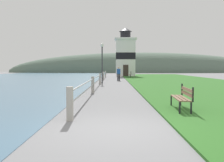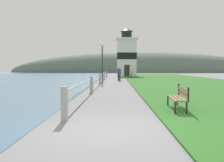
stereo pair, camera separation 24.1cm
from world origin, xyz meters
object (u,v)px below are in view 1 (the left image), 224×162
at_px(lighthouse, 125,55).
at_px(person_strolling, 119,73).
at_px(park_bench_midway, 130,74).
at_px(park_bench_near, 183,96).
at_px(lamp_post, 102,56).

height_order(lighthouse, person_strolling, lighthouse).
relative_size(park_bench_midway, lighthouse, 0.24).
distance_m(park_bench_near, lighthouse, 35.40).
bearing_deg(park_bench_midway, lighthouse, -84.08).
bearing_deg(park_bench_near, person_strolling, -80.19).
distance_m(park_bench_midway, person_strolling, 8.18).
height_order(park_bench_midway, person_strolling, person_strolling).
distance_m(lighthouse, person_strolling, 15.50).
bearing_deg(park_bench_midway, park_bench_near, 93.27).
xyz_separation_m(park_bench_midway, person_strolling, (-1.84, -7.96, 0.35)).
distance_m(park_bench_near, lamp_post, 16.20).
bearing_deg(lamp_post, person_strolling, 68.87).
bearing_deg(person_strolling, park_bench_near, -163.93).
distance_m(park_bench_midway, lighthouse, 7.89).
xyz_separation_m(lighthouse, person_strolling, (-1.48, -15.17, -2.84)).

